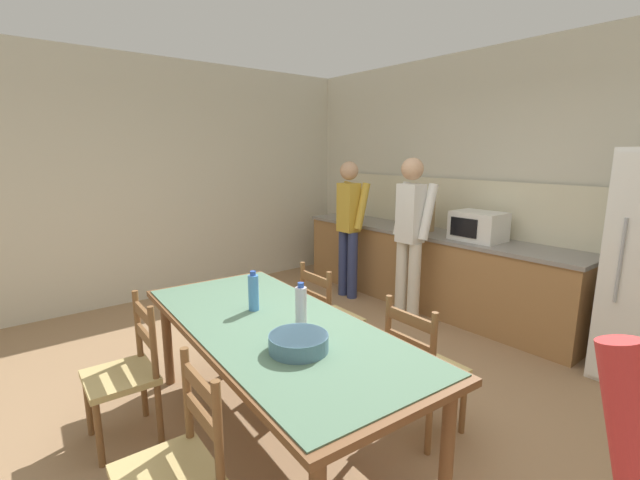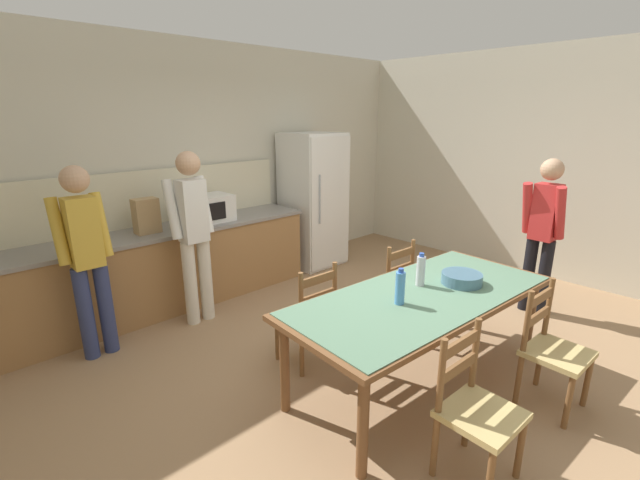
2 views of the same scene
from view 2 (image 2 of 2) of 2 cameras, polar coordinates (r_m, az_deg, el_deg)
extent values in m
plane|color=#9E7A56|center=(3.98, 6.67, -15.13)|extent=(8.32, 8.32, 0.00)
cube|color=beige|center=(5.50, -14.82, 9.39)|extent=(6.52, 0.12, 2.90)
cube|color=beige|center=(6.31, 26.77, 9.03)|extent=(0.12, 5.20, 2.90)
cube|color=#9E7042|center=(4.97, -20.73, -4.05)|extent=(3.54, 0.62, 0.85)
cube|color=gray|center=(4.84, -21.26, 0.91)|extent=(3.58, 0.66, 0.04)
cube|color=#B7BCC1|center=(4.61, -30.34, -0.93)|extent=(0.52, 0.38, 0.02)
cube|color=beige|center=(5.06, -23.02, 5.07)|extent=(3.54, 0.03, 0.60)
cube|color=white|center=(6.00, -0.96, 5.33)|extent=(0.74, 0.68, 1.84)
cube|color=white|center=(5.75, 1.43, 4.84)|extent=(0.71, 0.02, 1.76)
cylinder|color=#A5AAB2|center=(5.56, -0.02, 5.41)|extent=(0.02, 0.02, 0.64)
cube|color=white|center=(5.05, -14.63, 4.11)|extent=(0.50, 0.38, 0.30)
cube|color=black|center=(4.86, -14.00, 3.68)|extent=(0.30, 0.01, 0.19)
cube|color=tan|center=(4.74, -22.16, 3.00)|extent=(0.24, 0.16, 0.36)
cylinder|color=brown|center=(2.69, 5.74, -23.42)|extent=(0.07, 0.07, 0.71)
cylinder|color=brown|center=(4.20, 26.21, -9.52)|extent=(0.07, 0.07, 0.71)
cylinder|color=brown|center=(3.17, -4.74, -16.47)|extent=(0.07, 0.07, 0.71)
cylinder|color=brown|center=(4.53, 17.25, -6.66)|extent=(0.07, 0.07, 0.71)
cube|color=brown|center=(3.39, 13.59, -7.38)|extent=(2.32, 1.13, 0.04)
cube|color=#567A60|center=(3.38, 13.61, -7.01)|extent=(2.23, 1.08, 0.01)
cylinder|color=#4C8ED6|center=(3.12, 10.62, -6.33)|extent=(0.07, 0.07, 0.24)
cylinder|color=#2D51B2|center=(3.08, 10.75, -4.01)|extent=(0.04, 0.04, 0.03)
cylinder|color=silver|center=(3.49, 13.27, -4.05)|extent=(0.07, 0.07, 0.24)
cylinder|color=#2D51B2|center=(3.44, 13.42, -1.94)|extent=(0.04, 0.04, 0.03)
cylinder|color=slate|center=(3.63, 18.37, -4.89)|extent=(0.32, 0.32, 0.09)
cylinder|color=slate|center=(3.62, 18.42, -4.37)|extent=(0.31, 0.31, 0.02)
cylinder|color=brown|center=(3.01, 25.14, -23.84)|extent=(0.04, 0.04, 0.41)
cylinder|color=brown|center=(2.87, 15.06, -25.00)|extent=(0.04, 0.04, 0.41)
cylinder|color=brown|center=(3.11, 19.05, -21.56)|extent=(0.04, 0.04, 0.41)
cube|color=tan|center=(2.79, 20.73, -20.96)|extent=(0.44, 0.42, 0.04)
cylinder|color=brown|center=(2.58, 15.87, -17.03)|extent=(0.04, 0.04, 0.46)
cylinder|color=brown|center=(2.85, 19.96, -13.97)|extent=(0.04, 0.04, 0.46)
cube|color=brown|center=(2.65, 18.28, -13.06)|extent=(0.36, 0.04, 0.07)
cube|color=brown|center=(2.73, 17.99, -15.85)|extent=(0.36, 0.04, 0.07)
cylinder|color=brown|center=(4.03, -1.48, -11.27)|extent=(0.04, 0.04, 0.41)
cylinder|color=brown|center=(3.83, -5.72, -12.87)|extent=(0.04, 0.04, 0.41)
cylinder|color=brown|center=(3.80, 1.89, -13.06)|extent=(0.04, 0.04, 0.41)
cylinder|color=brown|center=(3.60, -2.46, -14.92)|extent=(0.04, 0.04, 0.41)
cube|color=tan|center=(3.70, -1.97, -9.96)|extent=(0.44, 0.42, 0.04)
cylinder|color=brown|center=(3.59, 1.96, -6.46)|extent=(0.04, 0.04, 0.46)
cylinder|color=brown|center=(3.38, -2.55, -8.02)|extent=(0.04, 0.04, 0.46)
cube|color=brown|center=(3.43, -0.23, -5.25)|extent=(0.36, 0.04, 0.07)
cube|color=brown|center=(3.49, -0.22, -7.57)|extent=(0.36, 0.04, 0.07)
cylinder|color=brown|center=(4.66, 8.45, -7.42)|extent=(0.04, 0.04, 0.41)
cylinder|color=brown|center=(4.41, 5.39, -8.73)|extent=(0.04, 0.04, 0.41)
cylinder|color=brown|center=(4.47, 11.81, -8.67)|extent=(0.04, 0.04, 0.41)
cylinder|color=brown|center=(4.21, 8.80, -10.14)|extent=(0.04, 0.04, 0.41)
cube|color=tan|center=(4.34, 8.74, -6.03)|extent=(0.44, 0.42, 0.04)
cylinder|color=brown|center=(4.29, 12.18, -2.92)|extent=(0.04, 0.04, 0.46)
cylinder|color=brown|center=(4.02, 9.09, -4.08)|extent=(0.04, 0.04, 0.46)
cube|color=brown|center=(4.11, 10.78, -1.80)|extent=(0.36, 0.04, 0.07)
cube|color=brown|center=(4.16, 10.67, -3.78)|extent=(0.36, 0.04, 0.07)
cylinder|color=brown|center=(3.52, 30.20, -18.21)|extent=(0.04, 0.04, 0.41)
cylinder|color=brown|center=(3.82, 32.06, -15.68)|extent=(0.04, 0.04, 0.41)
cylinder|color=brown|center=(3.61, 24.94, -16.55)|extent=(0.04, 0.04, 0.41)
cylinder|color=brown|center=(3.90, 27.20, -14.25)|extent=(0.04, 0.04, 0.41)
cube|color=tan|center=(3.60, 29.11, -13.08)|extent=(0.44, 0.42, 0.04)
cylinder|color=brown|center=(3.38, 25.92, -9.73)|extent=(0.04, 0.04, 0.46)
cylinder|color=brown|center=(3.70, 28.17, -7.84)|extent=(0.04, 0.04, 0.46)
cube|color=brown|center=(3.49, 27.37, -6.82)|extent=(0.36, 0.04, 0.07)
cube|color=brown|center=(3.55, 27.04, -9.09)|extent=(0.36, 0.04, 0.07)
cylinder|color=navy|center=(4.26, -28.76, -8.64)|extent=(0.13, 0.13, 0.84)
cylinder|color=navy|center=(4.29, -26.63, -8.13)|extent=(0.13, 0.13, 0.84)
cube|color=gold|center=(4.05, -29.03, 0.89)|extent=(0.24, 0.19, 0.59)
sphere|color=tan|center=(3.97, -29.92, 7.05)|extent=(0.22, 0.22, 0.22)
cylinder|color=gold|center=(4.07, -31.55, 0.97)|extent=(0.09, 0.23, 0.56)
cylinder|color=gold|center=(4.15, -27.15, 1.84)|extent=(0.09, 0.23, 0.56)
cylinder|color=silver|center=(4.53, -16.88, -5.58)|extent=(0.13, 0.13, 0.87)
cylinder|color=silver|center=(4.60, -14.99, -5.07)|extent=(0.13, 0.13, 0.87)
cube|color=white|center=(4.35, -16.69, 3.76)|extent=(0.24, 0.20, 0.61)
sphere|color=tan|center=(4.28, -17.20, 9.74)|extent=(0.23, 0.23, 0.23)
cylinder|color=white|center=(4.34, -19.14, 3.86)|extent=(0.10, 0.23, 0.58)
cylinder|color=white|center=(4.48, -15.20, 4.58)|extent=(0.10, 0.23, 0.58)
cylinder|color=black|center=(5.12, 27.67, -4.52)|extent=(0.12, 0.12, 0.82)
cylinder|color=black|center=(5.17, 26.02, -4.08)|extent=(0.12, 0.12, 0.82)
cube|color=red|center=(4.96, 27.88, 3.31)|extent=(0.20, 0.24, 0.58)
sphere|color=tan|center=(4.89, 28.57, 8.26)|extent=(0.22, 0.22, 0.22)
cylinder|color=red|center=(4.84, 29.38, 3.12)|extent=(0.23, 0.10, 0.55)
cylinder|color=red|center=(4.95, 25.92, 3.86)|extent=(0.23, 0.10, 0.55)
camera|label=1|loc=(4.77, 43.34, 8.76)|focal=24.00mm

